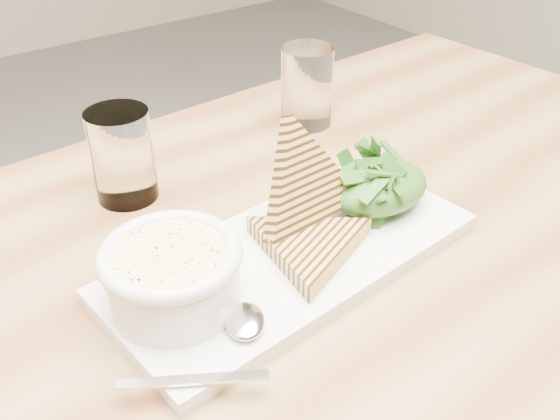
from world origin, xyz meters
TOP-DOWN VIEW (x-y plane):
  - table_top at (0.11, -0.01)m, footprint 1.36×0.94m
  - table_leg_br at (0.72, 0.38)m, footprint 0.06×0.06m
  - platter at (0.12, 0.07)m, footprint 0.38×0.19m
  - soup_bowl at (-0.00, 0.07)m, footprint 0.11×0.11m
  - soup at (-0.00, 0.07)m, footprint 0.09×0.09m
  - bowl_rim at (-0.00, 0.07)m, footprint 0.12×0.12m
  - sandwich_flat at (0.13, 0.05)m, footprint 0.18×0.18m
  - sandwich_lean at (0.16, 0.09)m, footprint 0.15×0.14m
  - salad_base at (0.24, 0.08)m, footprint 0.12×0.09m
  - arugula_pile at (0.24, 0.08)m, footprint 0.11×0.10m
  - spoon_bowl at (0.03, 0.01)m, footprint 0.05×0.06m
  - spoon_handle at (-0.04, -0.02)m, footprint 0.10×0.07m
  - glass_near at (0.05, 0.27)m, footprint 0.07×0.07m
  - glass_far at (0.32, 0.30)m, footprint 0.07×0.07m

SIDE VIEW (x-z plane):
  - table_leg_br at x=0.72m, z-range 0.00..0.71m
  - table_top at x=0.11m, z-range 0.71..0.75m
  - platter at x=0.12m, z-range 0.75..0.76m
  - spoon_handle at x=-0.04m, z-range 0.77..0.77m
  - spoon_bowl at x=0.03m, z-range 0.76..0.78m
  - sandwich_flat at x=0.13m, z-range 0.76..0.78m
  - soup_bowl at x=0.00m, z-range 0.76..0.81m
  - salad_base at x=0.24m, z-range 0.76..0.81m
  - arugula_pile at x=0.24m, z-range 0.76..0.82m
  - glass_near at x=0.05m, z-range 0.75..0.85m
  - glass_far at x=0.32m, z-range 0.75..0.86m
  - sandwich_lean at x=0.16m, z-range 0.73..0.89m
  - soup at x=0.00m, z-range 0.81..0.82m
  - bowl_rim at x=0.00m, z-range 0.81..0.82m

